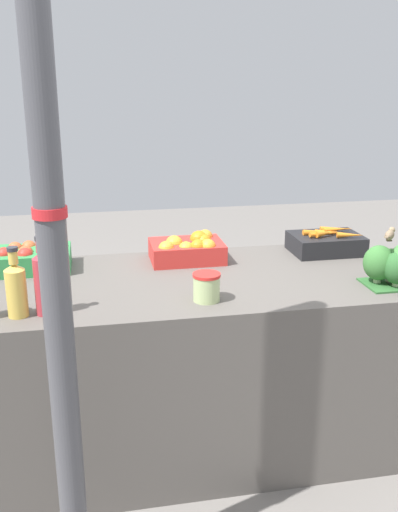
# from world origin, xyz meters

# --- Properties ---
(ground_plane) EXTENTS (10.00, 10.00, 0.00)m
(ground_plane) POSITION_xyz_m (0.00, 0.00, 0.00)
(ground_plane) COLOR slate
(market_table) EXTENTS (1.86, 0.86, 0.81)m
(market_table) POSITION_xyz_m (0.00, 0.00, 0.41)
(market_table) COLOR #56514C
(market_table) RESTS_ON ground_plane
(support_pole) EXTENTS (0.10, 0.10, 2.37)m
(support_pole) POSITION_xyz_m (-0.56, -0.75, 1.19)
(support_pole) COLOR #4C4C51
(support_pole) RESTS_ON ground_plane
(apple_crate) EXTENTS (0.34, 0.25, 0.12)m
(apple_crate) POSITION_xyz_m (-0.73, 0.26, 0.87)
(apple_crate) COLOR #2D8442
(apple_crate) RESTS_ON market_table
(orange_crate) EXTENTS (0.34, 0.25, 0.13)m
(orange_crate) POSITION_xyz_m (-0.00, 0.25, 0.87)
(orange_crate) COLOR red
(orange_crate) RESTS_ON market_table
(carrot_crate) EXTENTS (0.34, 0.25, 0.13)m
(carrot_crate) POSITION_xyz_m (0.70, 0.26, 0.87)
(carrot_crate) COLOR black
(carrot_crate) RESTS_ON market_table
(broccoli_pile) EXTENTS (0.23, 0.19, 0.19)m
(broccoli_pile) POSITION_xyz_m (0.79, -0.26, 0.91)
(broccoli_pile) COLOR #2D602D
(broccoli_pile) RESTS_ON market_table
(juice_bottle_golden) EXTENTS (0.08, 0.08, 0.26)m
(juice_bottle_golden) POSITION_xyz_m (-0.73, -0.29, 0.92)
(juice_bottle_golden) COLOR gold
(juice_bottle_golden) RESTS_ON market_table
(juice_bottle_ruby) EXTENTS (0.06, 0.06, 0.30)m
(juice_bottle_ruby) POSITION_xyz_m (-0.64, -0.29, 0.94)
(juice_bottle_ruby) COLOR #B2333D
(juice_bottle_ruby) RESTS_ON market_table
(pickle_jar) EXTENTS (0.11, 0.11, 0.11)m
(pickle_jar) POSITION_xyz_m (-0.02, -0.27, 0.87)
(pickle_jar) COLOR #B2C684
(pickle_jar) RESTS_ON market_table
(sparrow_bird) EXTENTS (0.10, 0.11, 0.05)m
(sparrow_bird) POSITION_xyz_m (0.76, -0.23, 1.03)
(sparrow_bird) COLOR #4C3D2D
(sparrow_bird) RESTS_ON broccoli_pile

